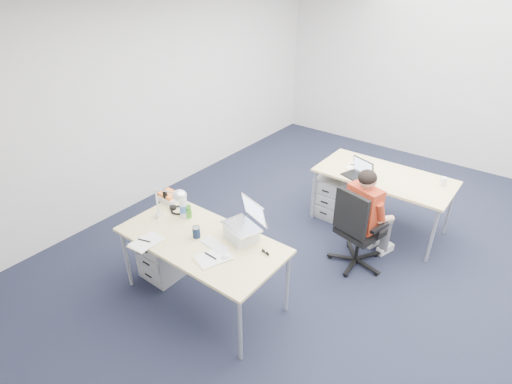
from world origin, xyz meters
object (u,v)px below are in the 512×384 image
at_px(wireless_keyboard, 214,245).
at_px(cordless_phone, 166,197).
at_px(book_stack, 169,197).
at_px(water_bottle, 183,206).
at_px(desk_lamp, 166,202).
at_px(office_chair, 356,243).
at_px(drawer_pedestal_far, 334,195).
at_px(drawer_pedestal_near, 166,251).
at_px(desk_near, 201,243).
at_px(headphones, 179,209).
at_px(can_koozie, 196,232).
at_px(sunglasses, 265,253).
at_px(bear_figurine, 188,211).
at_px(silver_laptop, 241,222).
at_px(computer_mouse, 227,256).
at_px(dark_laptop, 357,169).
at_px(seated_person, 369,215).
at_px(far_cup, 443,182).
at_px(desk_far, 384,178).

bearing_deg(wireless_keyboard, cordless_phone, 173.97).
bearing_deg(book_stack, water_bottle, -18.80).
xyz_separation_m(wireless_keyboard, desk_lamp, (-0.63, 0.01, 0.22)).
bearing_deg(office_chair, drawer_pedestal_far, 144.41).
height_order(drawer_pedestal_near, book_stack, book_stack).
distance_m(desk_near, headphones, 0.57).
relative_size(drawer_pedestal_near, headphones, 2.45).
xyz_separation_m(can_koozie, cordless_phone, (-0.68, 0.23, 0.02)).
relative_size(headphones, water_bottle, 0.87).
height_order(water_bottle, sunglasses, water_bottle).
height_order(water_bottle, book_stack, water_bottle).
xyz_separation_m(headphones, desk_lamp, (0.06, -0.20, 0.21)).
bearing_deg(bear_figurine, headphones, 173.77).
xyz_separation_m(silver_laptop, computer_mouse, (0.07, -0.29, -0.17)).
height_order(wireless_keyboard, water_bottle, water_bottle).
height_order(book_stack, dark_laptop, dark_laptop).
xyz_separation_m(computer_mouse, can_koozie, (-0.42, 0.06, 0.04)).
bearing_deg(wireless_keyboard, can_koozie, -170.74).
relative_size(office_chair, dark_laptop, 3.13).
bearing_deg(bear_figurine, drawer_pedestal_far, 73.61).
xyz_separation_m(seated_person, drawer_pedestal_near, (-1.61, -1.53, -0.31)).
bearing_deg(drawer_pedestal_near, book_stack, 120.39).
xyz_separation_m(can_koozie, bear_figurine, (-0.30, 0.19, 0.02)).
bearing_deg(water_bottle, bear_figurine, 27.74).
distance_m(computer_mouse, cordless_phone, 1.14).
height_order(office_chair, cordless_phone, office_chair).
xyz_separation_m(drawer_pedestal_far, can_koozie, (-0.32, -2.22, 0.51)).
xyz_separation_m(desk_near, far_cup, (1.50, 2.44, 0.10)).
xyz_separation_m(water_bottle, far_cup, (1.89, 2.27, -0.08)).
xyz_separation_m(headphones, book_stack, (-0.23, 0.08, 0.03)).
xyz_separation_m(desk_far, seated_person, (0.14, -0.72, -0.10)).
xyz_separation_m(desk_far, dark_laptop, (-0.26, -0.26, 0.16)).
relative_size(drawer_pedestal_near, far_cup, 5.37).
relative_size(office_chair, drawer_pedestal_far, 1.77).
xyz_separation_m(seated_person, silver_laptop, (-0.71, -1.33, 0.33)).
bearing_deg(cordless_phone, desk_lamp, -42.28).
bearing_deg(wireless_keyboard, office_chair, 68.12).
relative_size(water_bottle, bear_figurine, 1.63).
relative_size(can_koozie, bear_figurine, 0.75).
xyz_separation_m(water_bottle, bear_figurine, (0.04, 0.02, -0.05)).
distance_m(bear_figurine, dark_laptop, 2.08).
bearing_deg(book_stack, desk_lamp, -44.05).
height_order(can_koozie, dark_laptop, dark_laptop).
relative_size(wireless_keyboard, sunglasses, 2.86).
height_order(silver_laptop, book_stack, silver_laptop).
bearing_deg(wireless_keyboard, desk_lamp, -172.84).
bearing_deg(cordless_phone, drawer_pedestal_near, -58.96).
bearing_deg(water_bottle, silver_laptop, 5.47).
bearing_deg(cordless_phone, headphones, -8.38).
bearing_deg(silver_laptop, drawer_pedestal_far, 108.64).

